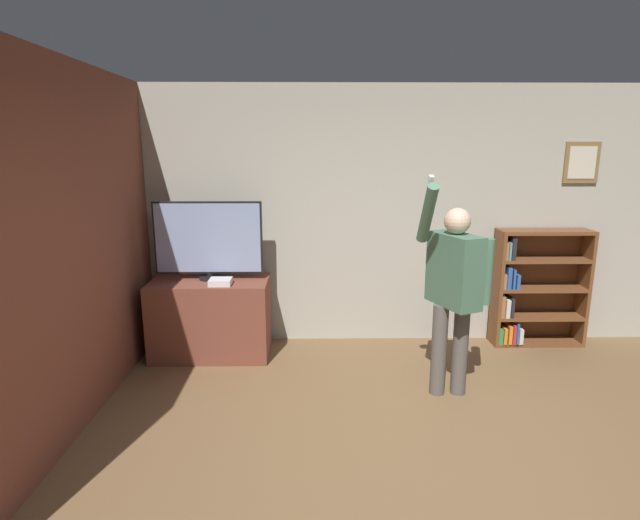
% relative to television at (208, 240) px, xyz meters
% --- Properties ---
extents(ground_plane, '(14.00, 14.00, 0.00)m').
position_rel_television_xyz_m(ground_plane, '(1.70, -2.29, -1.18)').
color(ground_plane, brown).
extents(wall_back, '(6.80, 0.09, 2.70)m').
position_rel_television_xyz_m(wall_back, '(1.71, 0.38, 0.17)').
color(wall_back, '#B2AD9E').
rests_on(wall_back, ground_plane).
extents(wall_side_brick, '(0.06, 4.24, 2.70)m').
position_rel_television_xyz_m(wall_side_brick, '(-0.73, -0.97, 0.17)').
color(wall_side_brick, brown).
rests_on(wall_side_brick, ground_plane).
extents(tv_ledge, '(1.16, 0.63, 0.78)m').
position_rel_television_xyz_m(tv_ledge, '(0.00, -0.05, -0.79)').
color(tv_ledge, brown).
rests_on(tv_ledge, ground_plane).
extents(television, '(1.06, 0.22, 0.78)m').
position_rel_television_xyz_m(television, '(0.00, 0.00, 0.00)').
color(television, black).
rests_on(television, tv_ledge).
extents(game_console, '(0.21, 0.18, 0.06)m').
position_rel_television_xyz_m(game_console, '(0.14, -0.21, -0.37)').
color(game_console, white).
rests_on(game_console, tv_ledge).
extents(bookshelf, '(0.96, 0.28, 1.24)m').
position_rel_television_xyz_m(bookshelf, '(3.35, 0.20, -0.59)').
color(bookshelf, brown).
rests_on(bookshelf, ground_plane).
extents(person, '(0.63, 0.57, 1.87)m').
position_rel_television_xyz_m(person, '(2.19, -0.92, -0.21)').
color(person, '#56514C').
rests_on(person, ground_plane).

